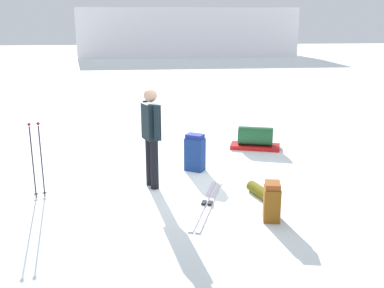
{
  "coord_description": "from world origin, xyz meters",
  "views": [
    {
      "loc": [
        -0.7,
        -7.51,
        2.84
      ],
      "look_at": [
        0.0,
        0.0,
        0.7
      ],
      "focal_mm": 42.29,
      "sensor_mm": 36.0,
      "label": 1
    }
  ],
  "objects_px": {
    "gear_sled": "(255,139)",
    "ski_poles_planted_near": "(37,156)",
    "ski_pair_near": "(207,204)",
    "sleeping_mat_rolled": "(260,191)",
    "backpack_large_dark": "(272,202)",
    "backpack_bright": "(195,153)",
    "skier_standing": "(151,133)"
  },
  "relations": [
    {
      "from": "gear_sled",
      "to": "ski_poles_planted_near",
      "type": "bearing_deg",
      "value": -149.58
    },
    {
      "from": "ski_pair_near",
      "to": "sleeping_mat_rolled",
      "type": "xyz_separation_m",
      "value": [
        0.9,
        0.27,
        0.08
      ]
    },
    {
      "from": "ski_pair_near",
      "to": "ski_poles_planted_near",
      "type": "relative_size",
      "value": 1.55
    },
    {
      "from": "backpack_large_dark",
      "to": "backpack_bright",
      "type": "bearing_deg",
      "value": 111.35
    },
    {
      "from": "backpack_bright",
      "to": "sleeping_mat_rolled",
      "type": "bearing_deg",
      "value": -56.37
    },
    {
      "from": "sleeping_mat_rolled",
      "to": "ski_pair_near",
      "type": "bearing_deg",
      "value": -163.41
    },
    {
      "from": "backpack_bright",
      "to": "skier_standing",
      "type": "bearing_deg",
      "value": -136.22
    },
    {
      "from": "ski_poles_planted_near",
      "to": "gear_sled",
      "type": "relative_size",
      "value": 1.08
    },
    {
      "from": "backpack_large_dark",
      "to": "gear_sled",
      "type": "distance_m",
      "value": 3.65
    },
    {
      "from": "skier_standing",
      "to": "gear_sled",
      "type": "bearing_deg",
      "value": 42.73
    },
    {
      "from": "skier_standing",
      "to": "backpack_large_dark",
      "type": "xyz_separation_m",
      "value": [
        1.7,
        -1.48,
        -0.68
      ]
    },
    {
      "from": "skier_standing",
      "to": "gear_sled",
      "type": "height_order",
      "value": "skier_standing"
    },
    {
      "from": "skier_standing",
      "to": "ski_pair_near",
      "type": "height_order",
      "value": "skier_standing"
    },
    {
      "from": "backpack_bright",
      "to": "backpack_large_dark",
      "type": "bearing_deg",
      "value": -68.65
    },
    {
      "from": "ski_pair_near",
      "to": "ski_poles_planted_near",
      "type": "distance_m",
      "value": 2.81
    },
    {
      "from": "ski_pair_near",
      "to": "sleeping_mat_rolled",
      "type": "relative_size",
      "value": 3.52
    },
    {
      "from": "skier_standing",
      "to": "ski_poles_planted_near",
      "type": "xyz_separation_m",
      "value": [
        -1.83,
        -0.3,
        -0.26
      ]
    },
    {
      "from": "backpack_large_dark",
      "to": "ski_poles_planted_near",
      "type": "xyz_separation_m",
      "value": [
        -3.52,
        1.18,
        0.42
      ]
    },
    {
      "from": "backpack_large_dark",
      "to": "sleeping_mat_rolled",
      "type": "height_order",
      "value": "backpack_large_dark"
    },
    {
      "from": "sleeping_mat_rolled",
      "to": "backpack_large_dark",
      "type": "bearing_deg",
      "value": -92.54
    },
    {
      "from": "backpack_large_dark",
      "to": "backpack_bright",
      "type": "xyz_separation_m",
      "value": [
        -0.88,
        2.26,
        0.07
      ]
    },
    {
      "from": "backpack_bright",
      "to": "ski_poles_planted_near",
      "type": "height_order",
      "value": "ski_poles_planted_near"
    },
    {
      "from": "ski_pair_near",
      "to": "backpack_large_dark",
      "type": "relative_size",
      "value": 3.39
    },
    {
      "from": "sleeping_mat_rolled",
      "to": "gear_sled",
      "type": "bearing_deg",
      "value": 78.42
    },
    {
      "from": "ski_poles_planted_near",
      "to": "skier_standing",
      "type": "bearing_deg",
      "value": 9.32
    },
    {
      "from": "skier_standing",
      "to": "ski_pair_near",
      "type": "bearing_deg",
      "value": -46.28
    },
    {
      "from": "backpack_bright",
      "to": "gear_sled",
      "type": "relative_size",
      "value": 0.62
    },
    {
      "from": "skier_standing",
      "to": "backpack_large_dark",
      "type": "distance_m",
      "value": 2.35
    },
    {
      "from": "backpack_large_dark",
      "to": "backpack_bright",
      "type": "distance_m",
      "value": 2.43
    },
    {
      "from": "ski_poles_planted_near",
      "to": "sleeping_mat_rolled",
      "type": "relative_size",
      "value": 2.26
    },
    {
      "from": "skier_standing",
      "to": "sleeping_mat_rolled",
      "type": "distance_m",
      "value": 2.03
    },
    {
      "from": "skier_standing",
      "to": "gear_sled",
      "type": "xyz_separation_m",
      "value": [
        2.29,
        2.12,
        -0.73
      ]
    }
  ]
}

